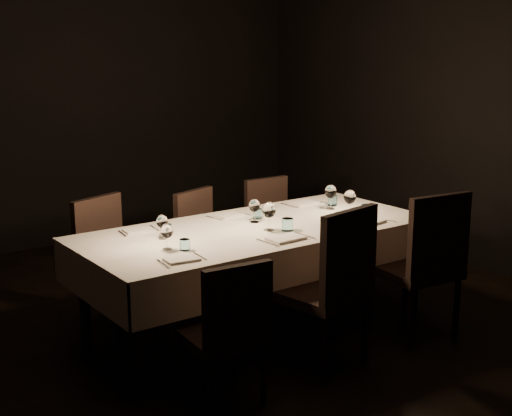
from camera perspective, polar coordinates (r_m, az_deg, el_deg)
room at (r=4.86m, az=0.00°, el=6.89°), size 5.01×6.01×3.01m
dining_table at (r=5.01m, az=0.00°, el=-2.38°), size 2.52×1.12×0.76m
chair_near_left at (r=4.01m, az=-2.13°, el=-9.45°), size 0.45×0.45×0.87m
place_setting_near_left at (r=4.40m, az=-6.47°, el=-2.79°), size 0.30×0.39×0.16m
chair_near_center at (r=4.48m, az=6.02°, el=-5.89°), size 0.58×0.58×1.05m
place_setting_near_center at (r=4.82m, az=1.81°, el=-1.12°), size 0.36×0.42×0.20m
chair_near_right at (r=5.03m, az=13.29°, el=-4.06°), size 0.56×0.56×1.05m
place_setting_near_right at (r=5.31m, az=8.26°, el=0.03°), size 0.36×0.41×0.19m
chair_far_left at (r=5.30m, az=-11.66°, el=-3.71°), size 0.57×0.57×0.94m
place_setting_far_left at (r=4.81m, az=-8.01°, el=-1.46°), size 0.30×0.39×0.16m
chair_far_center at (r=5.70m, az=-4.21°, el=-2.55°), size 0.54×0.54×0.88m
place_setting_far_center at (r=5.19m, az=-0.70°, el=-0.22°), size 0.31×0.39×0.17m
chair_far_right at (r=6.15m, az=1.36°, el=-1.34°), size 0.44×0.44×0.89m
place_setting_far_right at (r=5.63m, az=5.36°, el=0.85°), size 0.34×0.41×0.19m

